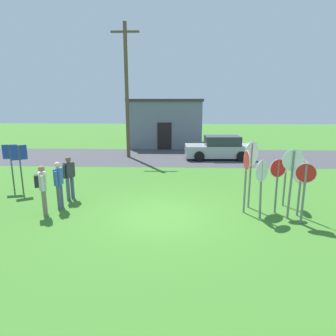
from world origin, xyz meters
TOP-DOWN VIEW (x-y plane):
  - ground_plane at (0.00, 0.00)m, footprint 80.00×80.00m
  - street_asphalt at (0.00, 10.52)m, footprint 60.00×6.40m
  - building_background at (-0.61, 16.41)m, footprint 6.02×5.62m
  - utility_pole at (-2.89, 10.47)m, footprint 1.80×0.24m
  - parked_car_on_street at (3.19, 10.08)m, footprint 4.37×2.16m
  - stop_sign_tallest at (3.86, 0.43)m, footprint 0.60×0.22m
  - stop_sign_far_back at (4.39, -0.46)m, footprint 0.59×0.19m
  - stop_sign_rear_left at (3.08, 0.93)m, footprint 0.63×0.65m
  - stop_sign_leaning_left at (4.40, 1.18)m, footprint 0.21×0.70m
  - stop_sign_rear_right at (3.20, -0.06)m, footprint 0.54×0.49m
  - stop_sign_leaning_right at (4.54, 0.21)m, footprint 0.39×0.73m
  - stop_sign_low_front at (4.12, -0.10)m, footprint 0.69×0.13m
  - stop_sign_nearest at (2.80, 0.41)m, footprint 0.08×0.68m
  - person_in_blue at (-3.63, 0.55)m, footprint 0.25×0.57m
  - person_with_sunhat at (-3.93, -0.06)m, footprint 0.45×0.53m
  - person_in_teal at (-3.63, 1.56)m, footprint 0.36×0.52m
  - info_panel_leftmost at (-6.50, 2.64)m, footprint 0.59×0.15m
  - info_panel_middle at (-5.93, 2.32)m, footprint 0.52×0.34m

SIDE VIEW (x-z plane):
  - ground_plane at x=0.00m, z-range 0.00..0.00m
  - street_asphalt at x=0.00m, z-range 0.00..0.01m
  - parked_car_on_street at x=3.19m, z-range -0.07..1.44m
  - person_in_blue at x=-3.63m, z-range 0.11..1.80m
  - person_in_teal at x=-3.63m, z-range 0.11..1.80m
  - person_with_sunhat at x=-3.93m, z-range 0.14..1.83m
  - stop_sign_tallest at x=3.86m, z-range 0.31..2.19m
  - stop_sign_far_back at x=4.39m, z-range 0.32..2.25m
  - stop_sign_leaning_right at x=4.54m, z-range 0.34..2.26m
  - stop_sign_rear_right at x=3.20m, z-range 0.34..2.28m
  - stop_sign_leaning_left at x=4.40m, z-range 0.35..2.31m
  - info_panel_leftmost at x=-6.50m, z-range 0.38..2.34m
  - info_panel_middle at x=-5.93m, z-range 0.38..2.37m
  - stop_sign_nearest at x=2.80m, z-range 0.38..2.54m
  - stop_sign_low_front at x=4.12m, z-range 0.40..2.70m
  - stop_sign_rear_left at x=3.08m, z-range 0.46..2.86m
  - building_background at x=-0.61m, z-range 0.01..3.89m
  - utility_pole at x=-2.89m, z-range 0.18..8.74m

